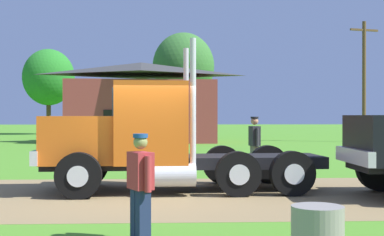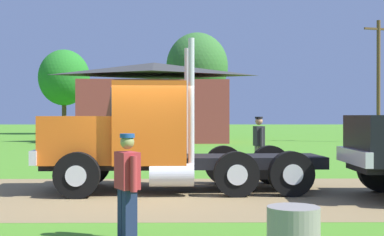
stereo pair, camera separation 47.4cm
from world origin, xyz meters
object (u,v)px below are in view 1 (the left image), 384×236
at_px(shed_building, 141,104).
at_px(truck_foreground_white, 146,140).
at_px(visitor_walking_mid, 140,184).
at_px(utility_pole_near, 364,78).
at_px(visitor_far_side, 255,142).

bearing_deg(shed_building, truck_foreground_white, -87.08).
relative_size(visitor_walking_mid, utility_pole_near, 0.19).
xyz_separation_m(visitor_walking_mid, utility_pole_near, (14.09, 29.22, 3.61)).
bearing_deg(utility_pole_near, truck_foreground_white, -120.72).
xyz_separation_m(visitor_walking_mid, shed_building, (-1.37, 29.66, 1.81)).
relative_size(truck_foreground_white, utility_pole_near, 0.83).
relative_size(shed_building, utility_pole_near, 1.26).
bearing_deg(utility_pole_near, shed_building, 178.37).
height_order(visitor_walking_mid, visitor_far_side, visitor_far_side).
xyz_separation_m(shed_building, utility_pole_near, (15.46, -0.44, 1.80)).
height_order(truck_foreground_white, shed_building, shed_building).
relative_size(visitor_walking_mid, visitor_far_side, 0.87).
height_order(truck_foreground_white, utility_pole_near, utility_pole_near).
bearing_deg(visitor_far_side, utility_pole_near, 61.48).
distance_m(truck_foreground_white, visitor_far_side, 5.00).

